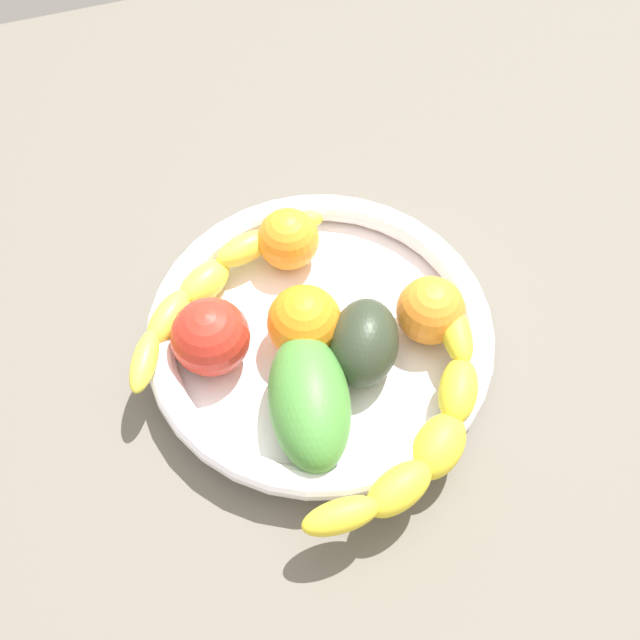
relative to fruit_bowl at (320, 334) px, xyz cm
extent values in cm
cube|color=#645E54|center=(0.00, 0.00, -3.82)|extent=(120.00, 120.00, 3.00)
cylinder|color=white|center=(0.00, 0.00, -1.41)|extent=(30.09, 30.09, 1.82)
torus|color=white|center=(0.00, 0.00, 0.84)|extent=(31.97, 31.97, 2.69)
ellipsoid|color=yellow|center=(-17.38, 4.11, 2.87)|extent=(2.75, 6.32, 2.61)
ellipsoid|color=yellow|center=(-16.60, -1.02, 2.19)|extent=(5.15, 7.00, 3.31)
ellipsoid|color=yellow|center=(-14.11, -5.58, 1.51)|extent=(7.05, 7.40, 4.02)
ellipsoid|color=yellow|center=(-10.21, -9.01, 2.19)|extent=(7.07, 6.09, 3.31)
ellipsoid|color=yellow|center=(-5.37, -10.91, 2.87)|extent=(6.66, 3.80, 2.61)
ellipsoid|color=yellow|center=(10.89, -0.86, 3.03)|extent=(2.25, 6.24, 2.15)
ellipsoid|color=yellow|center=(10.24, 4.25, 2.09)|extent=(4.28, 6.71, 2.72)
ellipsoid|color=yellow|center=(8.17, 8.96, 1.15)|extent=(6.08, 7.01, 3.30)
ellipsoid|color=yellow|center=(4.85, 12.90, 2.09)|extent=(6.45, 6.15, 2.72)
ellipsoid|color=yellow|center=(0.54, 15.73, 3.03)|extent=(6.53, 4.57, 2.15)
sphere|color=orange|center=(9.71, 0.11, 2.52)|extent=(6.05, 6.05, 6.05)
sphere|color=orange|center=(-2.27, -9.79, 2.64)|extent=(6.28, 6.28, 6.28)
sphere|color=orange|center=(-0.16, 1.46, 2.89)|extent=(6.78, 6.78, 6.78)
ellipsoid|color=#2D3726|center=(-3.48, -2.94, 2.56)|extent=(10.25, 9.28, 6.52)
ellipsoid|color=#488A38|center=(-7.36, 3.41, 2.68)|extent=(13.68, 9.12, 6.37)
sphere|color=red|center=(1.09, 9.77, 3.01)|extent=(7.03, 7.03, 7.03)
camera|label=1|loc=(-31.43, 10.47, 56.11)|focal=39.39mm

